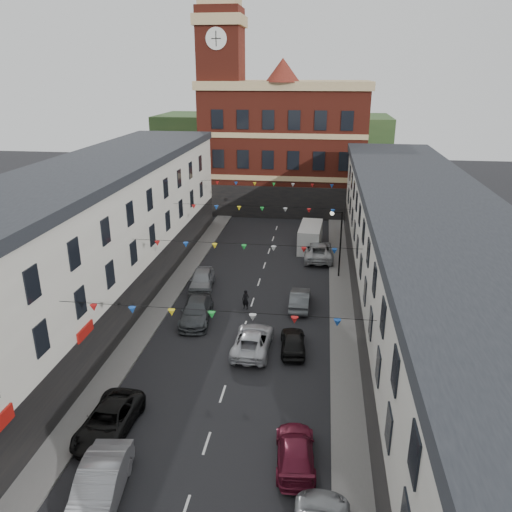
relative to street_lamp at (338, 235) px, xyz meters
The scene contains 20 objects.
ground 15.94m from the street_lamp, 115.07° to the right, with size 160.00×160.00×0.00m, color black.
pavement_left 18.43m from the street_lamp, 138.26° to the right, with size 1.80×64.00×0.15m, color #605E5B.
pavement_right 12.60m from the street_lamp, 88.33° to the right, with size 1.80×64.00×0.15m, color #605E5B.
terrace_left 22.52m from the street_lamp, 144.66° to the right, with size 8.40×56.00×10.70m.
terrace_right 14.04m from the street_lamp, 68.09° to the right, with size 8.40×56.00×9.70m.
civic_building 25.18m from the street_lamp, 105.30° to the left, with size 20.60×13.30×18.50m.
clock_tower 27.57m from the street_lamp, 123.79° to the left, with size 5.60×5.60×30.00m.
distant_hill 49.16m from the street_lamp, 102.40° to the left, with size 40.00×14.00×10.00m, color #294922.
street_lamp is the anchor object (origin of this frame).
car_left_b 28.10m from the street_lamp, 111.31° to the right, with size 1.75×5.02×1.65m, color gray.
car_left_c 24.91m from the street_lamp, 117.89° to the right, with size 2.26×4.89×1.36m, color black.
car_left_d 14.29m from the street_lamp, 136.73° to the right, with size 2.07×5.09×1.48m, color #414549.
car_left_e 12.18m from the street_lamp, 160.39° to the right, with size 1.87×4.64×1.58m, color gray.
car_right_c 23.05m from the street_lamp, 95.56° to the right, with size 1.78×4.37×1.27m, color maroon.
car_right_d 13.56m from the street_lamp, 102.95° to the right, with size 1.57×3.90×1.33m, color black.
car_right_e 7.69m from the street_lamp, 113.90° to the right, with size 1.46×4.18×1.38m, color #52565A.
car_right_f 5.76m from the street_lamp, 109.92° to the left, with size 2.68×5.82×1.62m, color #ACAEB1.
moving_car 14.56m from the street_lamp, 112.98° to the right, with size 2.31×5.00×1.39m, color silver.
white_van 8.30m from the street_lamp, 108.54° to the left, with size 2.12×5.50×2.43m, color silver.
pedestrian 10.48m from the street_lamp, 133.60° to the right, with size 0.57×0.37×1.55m, color black.
Camera 1 is at (4.99, -27.11, 16.97)m, focal length 35.00 mm.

